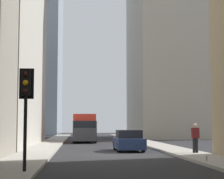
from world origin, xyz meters
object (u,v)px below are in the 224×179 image
discarded_bottle (207,159)px  traffic_light_foreground (26,95)px  sedan_navy (129,141)px  pedestrian (195,137)px  delivery_truck (84,128)px

discarded_bottle → traffic_light_foreground: bearing=114.0°
discarded_bottle → sedan_navy: bearing=14.2°
pedestrian → sedan_navy: bearing=41.5°
pedestrian → discarded_bottle: (-5.48, 1.09, -0.82)m
discarded_bottle → pedestrian: bearing=-11.2°
discarded_bottle → delivery_truck: bearing=12.5°
traffic_light_foreground → discarded_bottle: bearing=-66.0°
delivery_truck → traffic_light_foreground: (-26.63, 2.43, 1.35)m
delivery_truck → discarded_bottle: (-23.25, -5.17, -1.21)m
delivery_truck → discarded_bottle: size_ratio=23.93×
traffic_light_foreground → discarded_bottle: size_ratio=13.49×
delivery_truck → pedestrian: bearing=-160.6°
sedan_navy → traffic_light_foreground: traffic_light_foreground is taller
sedan_navy → delivery_truck: bearing=11.4°
delivery_truck → traffic_light_foreground: traffic_light_foreground is taller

